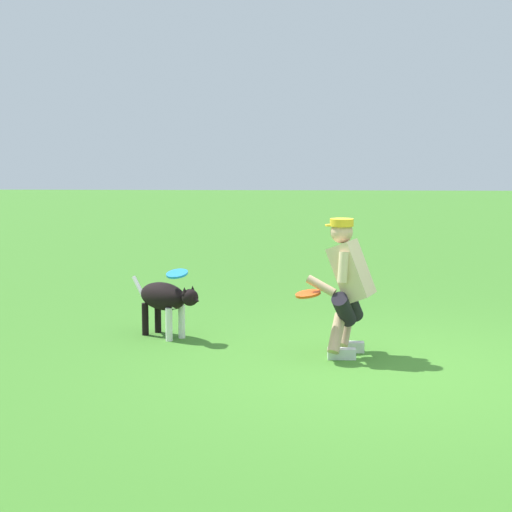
% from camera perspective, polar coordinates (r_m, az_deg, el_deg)
% --- Properties ---
extents(ground_plane, '(60.00, 60.00, 0.00)m').
position_cam_1_polar(ground_plane, '(7.33, 9.10, -7.90)').
color(ground_plane, '#3E7C28').
extents(person, '(0.68, 0.65, 1.29)m').
position_cam_1_polar(person, '(7.63, 6.43, -1.87)').
color(person, silver).
rests_on(person, ground_plane).
extents(dog, '(0.84, 0.73, 0.59)m').
position_cam_1_polar(dog, '(8.42, -6.33, -3.01)').
color(dog, black).
rests_on(dog, ground_plane).
extents(frisbee_flying, '(0.26, 0.26, 0.09)m').
position_cam_1_polar(frisbee_flying, '(8.24, -5.56, -1.24)').
color(frisbee_flying, '#248BE3').
extents(frisbee_held, '(0.33, 0.34, 0.07)m').
position_cam_1_polar(frisbee_held, '(7.52, 3.67, -2.66)').
color(frisbee_held, '#E85114').
rests_on(frisbee_held, person).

